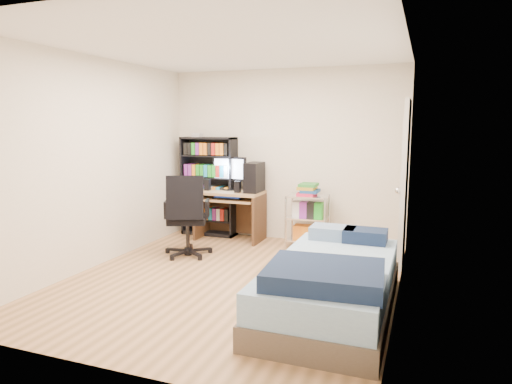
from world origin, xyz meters
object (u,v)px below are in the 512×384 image
at_px(computer_desk, 237,196).
at_px(office_chair, 187,230).
at_px(media_shelf, 209,185).
at_px(bed, 332,284).

relative_size(computer_desk, office_chair, 1.14).
bearing_deg(computer_desk, media_shelf, 166.87).
height_order(computer_desk, bed, computer_desk).
bearing_deg(computer_desk, bed, -49.59).
bearing_deg(bed, media_shelf, 135.96).
distance_m(computer_desk, office_chair, 1.12).
relative_size(office_chair, bed, 0.51).
bearing_deg(office_chair, computer_desk, 53.15).
relative_size(media_shelf, office_chair, 1.46).
relative_size(computer_desk, bed, 0.58).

